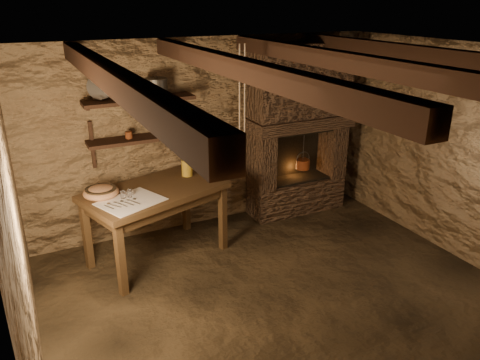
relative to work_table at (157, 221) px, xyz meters
name	(u,v)px	position (x,y,z in m)	size (l,w,h in m)	color
floor	(284,298)	(0.88, -1.33, -0.46)	(4.50, 4.50, 0.00)	black
back_wall	(205,135)	(0.88, 0.67, 0.74)	(4.50, 0.04, 2.40)	brown
front_wall	(477,311)	(0.88, -3.33, 0.74)	(4.50, 0.04, 2.40)	brown
left_wall	(19,241)	(-1.37, -1.33, 0.74)	(0.04, 4.00, 2.40)	brown
right_wall	(461,154)	(3.13, -1.33, 0.74)	(0.04, 4.00, 2.40)	brown
ceiling	(293,53)	(0.88, -1.33, 1.94)	(4.50, 4.00, 0.04)	black
beam_far_left	(109,77)	(-0.62, -1.33, 1.85)	(0.14, 3.95, 0.16)	black
beam_mid_left	(239,68)	(0.38, -1.33, 1.85)	(0.14, 3.95, 0.16)	black
beam_mid_right	(342,61)	(1.38, -1.33, 1.85)	(0.14, 3.95, 0.16)	black
beam_far_right	(426,55)	(2.38, -1.33, 1.85)	(0.14, 3.95, 0.16)	black
shelf_lower	(142,138)	(0.03, 0.51, 0.84)	(1.25, 0.30, 0.04)	black
shelf_upper	(139,100)	(0.03, 0.51, 1.29)	(1.25, 0.30, 0.04)	black
hearth	(299,126)	(2.13, 0.44, 0.76)	(1.43, 0.51, 2.30)	#35241A
work_table	(157,221)	(0.00, 0.00, 0.00)	(1.70, 1.28, 0.86)	#382513
linen_cloth	(131,202)	(-0.32, -0.24, 0.40)	(0.60, 0.49, 0.01)	silver
pewter_cutlery_row	(131,201)	(-0.32, -0.26, 0.41)	(0.51, 0.19, 0.01)	gray
drinking_glasses	(130,193)	(-0.30, -0.12, 0.45)	(0.19, 0.06, 0.08)	white
stoneware_jug	(187,160)	(0.47, 0.23, 0.59)	(0.15, 0.15, 0.45)	olive
wooden_bowl	(101,192)	(-0.57, 0.04, 0.44)	(0.37, 0.37, 0.13)	#93623F
iron_stockpot	(157,88)	(0.24, 0.51, 1.40)	(0.25, 0.25, 0.19)	#2C2A27
tin_pan	(100,87)	(-0.37, 0.61, 1.45)	(0.28, 0.28, 0.04)	gray
small_kettle	(165,130)	(0.30, 0.51, 0.91)	(0.15, 0.12, 0.16)	gray
rusty_tin	(129,135)	(-0.12, 0.51, 0.90)	(0.08, 0.08, 0.08)	#572511
red_pot	(303,164)	(2.20, 0.39, 0.23)	(0.23, 0.23, 0.54)	maroon
hanging_ropes	(242,101)	(0.93, -0.28, 1.34)	(0.08, 0.08, 1.20)	beige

